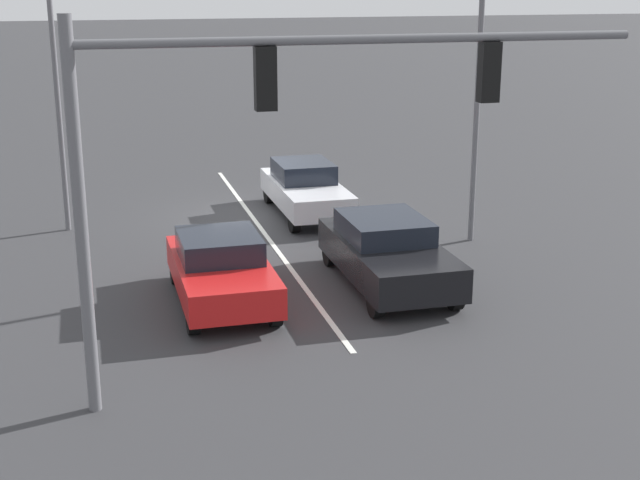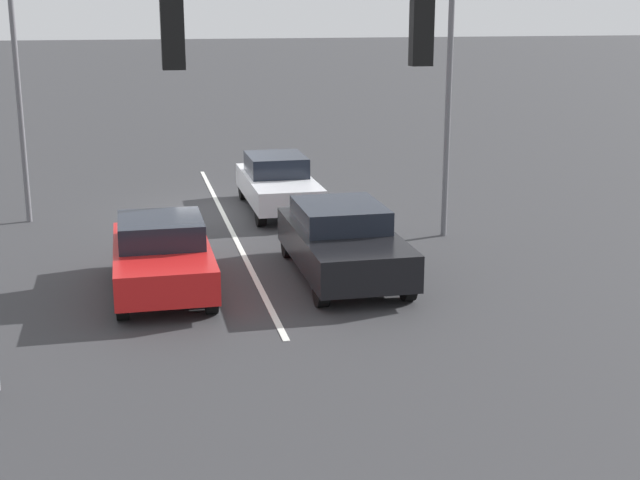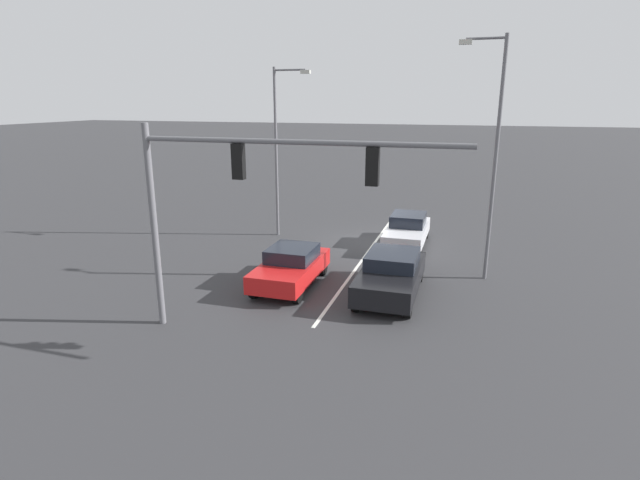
# 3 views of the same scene
# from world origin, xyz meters

# --- Properties ---
(ground_plane) EXTENTS (240.00, 240.00, 0.00)m
(ground_plane) POSITION_xyz_m (0.00, 0.00, 0.00)
(ground_plane) COLOR #333335
(lane_stripe_left_divider) EXTENTS (0.12, 15.83, 0.01)m
(lane_stripe_left_divider) POSITION_xyz_m (0.00, 1.92, 0.01)
(lane_stripe_left_divider) COLOR silver
(lane_stripe_left_divider) RESTS_ON ground_plane
(car_red_midlane_front) EXTENTS (1.84, 4.11, 1.43)m
(car_red_midlane_front) POSITION_xyz_m (1.88, 6.61, 0.73)
(car_red_midlane_front) COLOR red
(car_red_midlane_front) RESTS_ON ground_plane
(car_black_leftlane_front) EXTENTS (1.95, 4.52, 1.49)m
(car_black_leftlane_front) POSITION_xyz_m (-1.79, 6.45, 0.76)
(car_black_leftlane_front) COLOR black
(car_black_leftlane_front) RESTS_ON ground_plane
(car_silver_leftlane_second) EXTENTS (1.73, 4.44, 1.48)m
(car_silver_leftlane_second) POSITION_xyz_m (-1.53, 0.13, 0.76)
(car_silver_leftlane_second) COLOR silver
(car_silver_leftlane_second) RESTS_ON ground_plane
(traffic_signal_gantry) EXTENTS (8.94, 0.37, 6.04)m
(traffic_signal_gantry) POSITION_xyz_m (1.86, 10.82, 4.39)
(traffic_signal_gantry) COLOR slate
(traffic_signal_gantry) RESTS_ON ground_plane
(street_lamp_right_shoulder) EXTENTS (1.84, 0.24, 8.12)m
(street_lamp_right_shoulder) POSITION_xyz_m (4.81, 0.07, 4.66)
(street_lamp_right_shoulder) COLOR slate
(street_lamp_right_shoulder) RESTS_ON ground_plane
(street_lamp_left_shoulder) EXTENTS (1.64, 0.24, 8.82)m
(street_lamp_left_shoulder) POSITION_xyz_m (-4.85, 3.74, 4.99)
(street_lamp_left_shoulder) COLOR slate
(street_lamp_left_shoulder) RESTS_ON ground_plane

